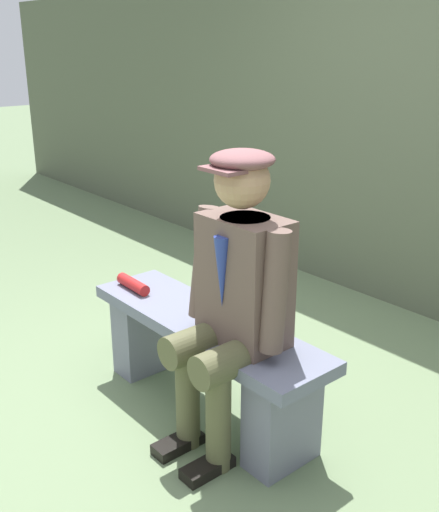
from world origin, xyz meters
The scene contains 5 objects.
ground_plane centered at (0.00, 0.00, 0.00)m, with size 30.00×30.00×0.00m, color #687D58.
bench centered at (0.00, 0.00, 0.32)m, with size 1.40×0.39×0.50m.
seated_man centered at (-0.27, 0.06, 0.75)m, with size 0.55×0.54×1.35m.
rolled_magazine centered at (0.53, 0.06, 0.53)m, with size 0.06×0.06×0.24m, color #B21E1E.
stadium_wall centered at (0.00, -1.93, 1.11)m, with size 12.00×0.24×2.21m, color #525A45.
Camera 1 is at (-2.05, 1.64, 1.76)m, focal length 42.55 mm.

